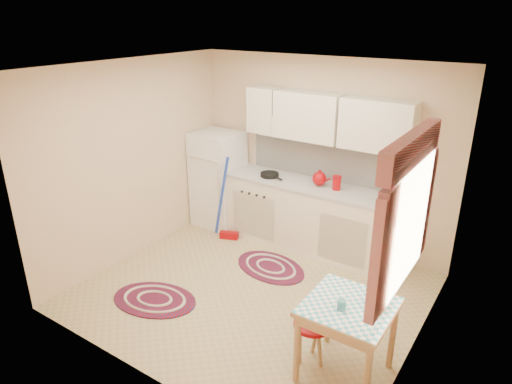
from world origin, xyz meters
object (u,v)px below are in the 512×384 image
(base_cabinets, at_px, (305,216))
(table, at_px, (346,340))
(stool, at_px, (312,342))
(fridge, at_px, (218,179))

(base_cabinets, distance_m, table, 2.39)
(base_cabinets, height_order, stool, base_cabinets)
(fridge, bearing_deg, base_cabinets, 2.01)
(fridge, bearing_deg, stool, -36.56)
(table, xyz_separation_m, stool, (-0.31, -0.02, -0.15))
(base_cabinets, bearing_deg, fridge, -177.99)
(base_cabinets, bearing_deg, table, -53.33)
(fridge, xyz_separation_m, stool, (2.53, -1.88, -0.49))
(fridge, bearing_deg, table, -33.20)
(base_cabinets, relative_size, stool, 5.36)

